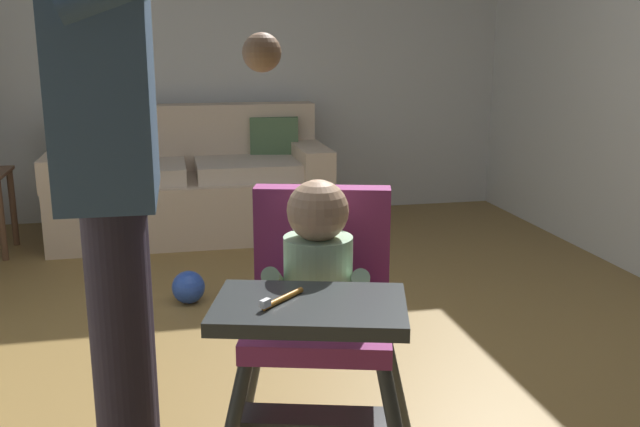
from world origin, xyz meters
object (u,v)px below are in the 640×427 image
toy_ball_second (188,287)px  couch (192,185)px  high_chair (319,295)px  adult_standing (115,174)px  toy_ball (322,295)px

toy_ball_second → couch: bearing=86.7°
toy_ball_second → high_chair: bearing=-81.0°
adult_standing → toy_ball: adult_standing is taller
adult_standing → toy_ball_second: adult_standing is taller
couch → adult_standing: 3.27m
high_chair → adult_standing: bearing=-76.0°
high_chair → toy_ball_second: (-0.29, 1.82, -0.59)m
high_chair → couch: bearing=-160.6°
couch → toy_ball_second: bearing=-3.3°
high_chair → toy_ball: 1.69m
high_chair → toy_ball: high_chair is taller
couch → high_chair: 3.23m
couch → toy_ball_second: 1.41m
couch → adult_standing: bearing=-4.7°
adult_standing → toy_ball_second: (0.18, 1.80, -0.92)m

